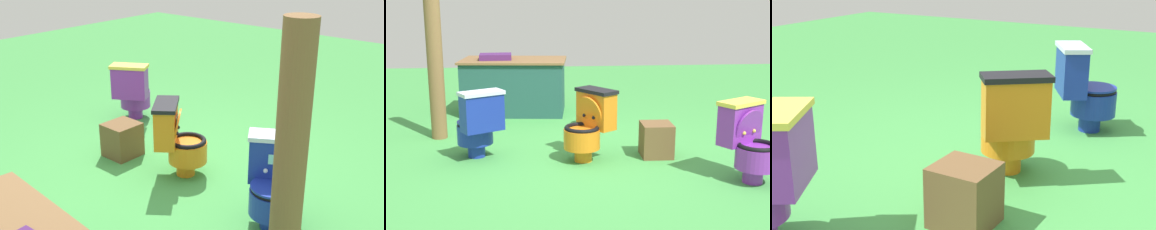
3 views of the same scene
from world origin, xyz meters
TOP-DOWN VIEW (x-y plane):
  - ground at (0.00, 0.00)m, footprint 14.00×14.00m
  - toilet_orange at (0.00, 0.01)m, footprint 0.63×0.62m
  - toilet_blue at (-1.12, 0.15)m, footprint 0.59×0.63m
  - toilet_purple at (1.38, -0.71)m, footprint 0.59×0.63m
  - vendor_table at (-0.82, 2.25)m, footprint 1.54×1.00m
  - wooden_post at (-1.67, 0.98)m, footprint 0.18×0.18m
  - small_crate at (0.72, 0.07)m, footprint 0.33×0.34m
  - lemon_bucket at (0.14, 1.45)m, footprint 0.22×0.22m

SIDE VIEW (x-z plane):
  - ground at x=0.00m, z-range 0.00..0.00m
  - lemon_bucket at x=0.14m, z-range -0.02..0.26m
  - small_crate at x=0.72m, z-range 0.00..0.35m
  - toilet_blue at x=-1.12m, z-range 0.01..0.73m
  - toilet_orange at x=0.00m, z-range 0.01..0.74m
  - toilet_purple at x=1.38m, z-range 0.01..0.74m
  - vendor_table at x=-0.82m, z-range -0.03..0.82m
  - wooden_post at x=-1.67m, z-range 0.00..1.82m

